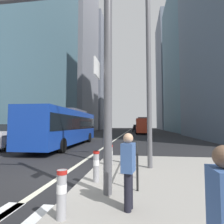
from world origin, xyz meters
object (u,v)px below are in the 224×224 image
Objects in this scene: city_bus_red_receding at (142,125)px; bollard_back at (110,154)px; street_lamp_post at (148,45)px; car_receding_far at (136,128)px; city_bus_blue_oncoming at (66,125)px; car_receding_near at (142,128)px; pedestrian_waiting at (128,167)px; bollard_left at (62,192)px; bollard_right at (96,165)px; traffic_signal_gantry at (38,47)px; car_oncoming_mid at (77,130)px; sedan_white_oncoming at (11,136)px.

bollard_back is at bearing -93.72° from city_bus_red_receding.
car_receding_far is at bearing 91.18° from street_lamp_post.
city_bus_blue_oncoming is at bearing 123.39° from bollard_back.
car_receding_near is 45.78m from pedestrian_waiting.
street_lamp_post is 6.68m from bollard_left.
bollard_left is 0.96× the size of bollard_right.
street_lamp_post is at bearing 50.25° from bollard_right.
traffic_signal_gantry reaches higher than city_bus_blue_oncoming.
car_oncoming_mid reaches higher than pedestrian_waiting.
bollard_left is (8.54, -10.16, -0.34)m from sedan_white_oncoming.
city_bus_red_receding is at bearing 86.37° from bollard_left.
city_bus_blue_oncoming is at bearing 107.84° from traffic_signal_gantry.
car_receding_near is 4.72× the size of bollard_back.
pedestrian_waiting is (6.15, -11.97, -0.82)m from city_bus_blue_oncoming.
city_bus_blue_oncoming is 7.77× the size of pedestrian_waiting.
street_lamp_post reaches higher than bollard_back.
car_oncoming_mid reaches higher than bollard_back.
sedan_white_oncoming is 0.38× the size of city_bus_red_receding.
city_bus_red_receding reaches higher than sedan_white_oncoming.
street_lamp_post reaches higher than city_bus_blue_oncoming.
car_receding_near is at bearing 72.69° from sedan_white_oncoming.
car_receding_near is at bearing 87.65° from city_bus_red_receding.
city_bus_red_receding is 32.84m from street_lamp_post.
bollard_back is at bearing 103.37° from pedestrian_waiting.
car_receding_far is at bearing 76.65° from sedan_white_oncoming.
car_receding_near reaches higher than pedestrian_waiting.
pedestrian_waiting is at bearing -17.03° from traffic_signal_gantry.
sedan_white_oncoming is at bearing 137.81° from bollard_right.
city_bus_red_receding reaches higher than bollard_right.
traffic_signal_gantry is at bearing -92.69° from car_receding_far.
pedestrian_waiting is at bearing -69.21° from car_oncoming_mid.
street_lamp_post reaches higher than car_oncoming_mid.
car_receding_near and car_receding_far have the same top height.
city_bus_blue_oncoming is 13.51m from bollard_left.
city_bus_red_receding is 11.96× the size of bollard_right.
city_bus_red_receding is 1.41× the size of street_lamp_post.
traffic_signal_gantry is 3.80× the size of pedestrian_waiting.
street_lamp_post reaches higher than car_receding_near.
car_receding_near is at bearing 86.58° from bollard_back.
city_bus_blue_oncoming is 2.64× the size of car_receding_far.
city_bus_red_receding is 1.87× the size of traffic_signal_gantry.
street_lamp_post reaches higher than city_bus_red_receding.
sedan_white_oncoming is at bearing 148.03° from bollard_back.
bollard_left is (4.93, -12.53, -1.19)m from city_bus_blue_oncoming.
car_oncoming_mid is at bearing 112.10° from bollard_back.
city_bus_blue_oncoming reaches higher than car_receding_far.
bollard_right is (0.15, 2.29, 0.02)m from bollard_left.
sedan_white_oncoming is at bearing -107.31° from car_receding_near.
street_lamp_post reaches higher than sedan_white_oncoming.
bollard_back is at bearing -31.97° from sedan_white_oncoming.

